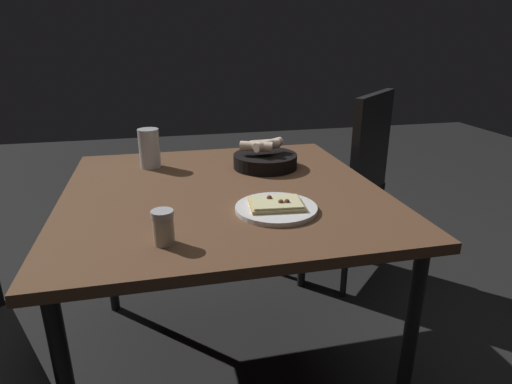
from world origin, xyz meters
name	(u,v)px	position (x,y,z in m)	size (l,w,h in m)	color
ground	(228,362)	(0.00, 0.00, 0.00)	(8.00, 8.00, 0.00)	black
dining_table	(224,205)	(0.00, 0.00, 0.65)	(1.03, 1.01, 0.71)	brown
pizza_plate	(276,207)	(0.22, 0.12, 0.72)	(0.24, 0.24, 0.04)	white
bread_basket	(265,159)	(-0.20, 0.19, 0.75)	(0.24, 0.24, 0.11)	black
beer_glass	(150,151)	(-0.30, -0.23, 0.78)	(0.08, 0.08, 0.15)	silver
pepper_shaker	(163,229)	(0.36, -0.20, 0.75)	(0.05, 0.05, 0.09)	#BFB299
chair_near	(346,176)	(-0.53, 0.68, 0.54)	(0.62, 0.62, 0.94)	black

